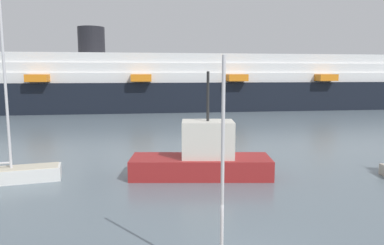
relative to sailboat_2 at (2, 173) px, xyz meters
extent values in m
cylinder|color=silver|center=(10.28, -11.73, 3.03)|extent=(0.10, 0.10, 6.45)
cube|color=white|center=(-0.01, 0.00, -0.16)|extent=(6.60, 2.46, 0.81)
cube|color=beige|center=(-0.01, 0.00, 0.26)|extent=(6.33, 2.30, 0.04)
cylinder|color=silver|center=(0.50, 0.08, 4.98)|extent=(0.15, 0.15, 9.48)
cube|color=maroon|center=(11.62, -0.44, 0.05)|extent=(8.81, 3.96, 1.22)
cube|color=silver|center=(12.04, -0.50, 1.77)|extent=(3.38, 2.52, 2.23)
cylinder|color=#262626|center=(12.04, -0.50, 4.37)|extent=(0.17, 0.17, 2.97)
sphere|color=green|center=(12.89, 4.08, -0.19)|extent=(0.74, 0.74, 0.74)
cylinder|color=black|center=(12.89, 4.08, 0.72)|extent=(0.06, 0.06, 1.09)
cube|color=black|center=(16.05, 40.97, 1.83)|extent=(87.16, 12.82, 4.79)
cube|color=white|center=(16.05, 40.97, 5.01)|extent=(80.19, 11.31, 1.57)
cube|color=white|center=(16.05, 40.97, 6.58)|extent=(75.38, 10.63, 1.57)
cube|color=white|center=(16.05, 40.97, 8.14)|extent=(70.56, 9.95, 1.57)
cube|color=orange|center=(-6.85, 34.80, 5.01)|extent=(3.15, 2.46, 1.10)
cube|color=orange|center=(8.39, 34.69, 5.01)|extent=(3.15, 2.46, 1.10)
cube|color=orange|center=(23.62, 34.58, 5.01)|extent=(3.15, 2.46, 1.10)
cube|color=orange|center=(38.86, 34.47, 5.01)|extent=(3.15, 2.46, 1.10)
cylinder|color=black|center=(0.38, 41.08, 11.10)|extent=(4.39, 4.39, 4.35)
camera|label=1|loc=(7.92, -21.54, 5.76)|focal=33.51mm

